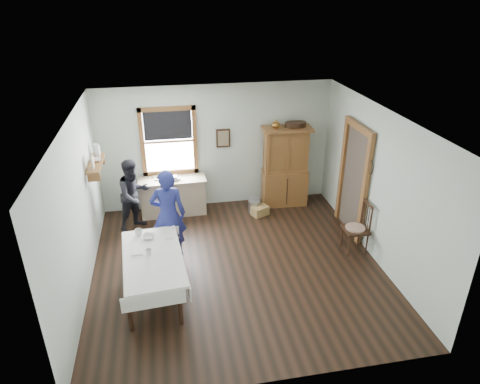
{
  "coord_description": "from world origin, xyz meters",
  "views": [
    {
      "loc": [
        -1.09,
        -6.16,
        4.52
      ],
      "look_at": [
        0.11,
        0.3,
        1.31
      ],
      "focal_mm": 32.0,
      "sensor_mm": 36.0,
      "label": 1
    }
  ],
  "objects_px": {
    "work_counter": "(173,196)",
    "wicker_basket": "(260,211)",
    "dining_table": "(155,275)",
    "spindle_chair": "(356,227)",
    "woman_blue": "(168,218)",
    "pail": "(254,206)",
    "china_hutch": "(285,167)",
    "figure_dark": "(134,197)"
  },
  "relations": [
    {
      "from": "dining_table",
      "to": "spindle_chair",
      "type": "distance_m",
      "value": 3.7
    },
    {
      "from": "woman_blue",
      "to": "dining_table",
      "type": "bearing_deg",
      "value": 78.82
    },
    {
      "from": "dining_table",
      "to": "woman_blue",
      "type": "relative_size",
      "value": 1.12
    },
    {
      "from": "dining_table",
      "to": "wicker_basket",
      "type": "xyz_separation_m",
      "value": [
        2.24,
        2.24,
        -0.25
      ]
    },
    {
      "from": "wicker_basket",
      "to": "spindle_chair",
      "type": "bearing_deg",
      "value": -49.5
    },
    {
      "from": "pail",
      "to": "wicker_basket",
      "type": "relative_size",
      "value": 0.82
    },
    {
      "from": "dining_table",
      "to": "spindle_chair",
      "type": "height_order",
      "value": "spindle_chair"
    },
    {
      "from": "wicker_basket",
      "to": "china_hutch",
      "type": "bearing_deg",
      "value": 33.8
    },
    {
      "from": "dining_table",
      "to": "wicker_basket",
      "type": "height_order",
      "value": "dining_table"
    },
    {
      "from": "spindle_chair",
      "to": "wicker_basket",
      "type": "xyz_separation_m",
      "value": [
        -1.42,
        1.66,
        -0.4
      ]
    },
    {
      "from": "china_hutch",
      "to": "figure_dark",
      "type": "height_order",
      "value": "china_hutch"
    },
    {
      "from": "china_hutch",
      "to": "woman_blue",
      "type": "distance_m",
      "value": 3.08
    },
    {
      "from": "dining_table",
      "to": "woman_blue",
      "type": "bearing_deg",
      "value": 74.69
    },
    {
      "from": "work_counter",
      "to": "woman_blue",
      "type": "bearing_deg",
      "value": -95.41
    },
    {
      "from": "china_hutch",
      "to": "figure_dark",
      "type": "bearing_deg",
      "value": -168.3
    },
    {
      "from": "dining_table",
      "to": "woman_blue",
      "type": "xyz_separation_m",
      "value": [
        0.29,
        1.04,
        0.43
      ]
    },
    {
      "from": "work_counter",
      "to": "dining_table",
      "type": "xyz_separation_m",
      "value": [
        -0.41,
        -2.68,
        -0.05
      ]
    },
    {
      "from": "work_counter",
      "to": "dining_table",
      "type": "bearing_deg",
      "value": -99.72
    },
    {
      "from": "china_hutch",
      "to": "figure_dark",
      "type": "distance_m",
      "value": 3.29
    },
    {
      "from": "figure_dark",
      "to": "pail",
      "type": "bearing_deg",
      "value": -32.51
    },
    {
      "from": "dining_table",
      "to": "woman_blue",
      "type": "height_order",
      "value": "woman_blue"
    },
    {
      "from": "dining_table",
      "to": "pail",
      "type": "bearing_deg",
      "value": 48.02
    },
    {
      "from": "work_counter",
      "to": "wicker_basket",
      "type": "distance_m",
      "value": 1.9
    },
    {
      "from": "work_counter",
      "to": "wicker_basket",
      "type": "xyz_separation_m",
      "value": [
        1.82,
        -0.44,
        -0.3
      ]
    },
    {
      "from": "work_counter",
      "to": "china_hutch",
      "type": "xyz_separation_m",
      "value": [
        2.48,
        0.0,
        0.49
      ]
    },
    {
      "from": "spindle_chair",
      "to": "wicker_basket",
      "type": "height_order",
      "value": "spindle_chair"
    },
    {
      "from": "dining_table",
      "to": "pail",
      "type": "xyz_separation_m",
      "value": [
        2.15,
        2.38,
        -0.21
      ]
    },
    {
      "from": "work_counter",
      "to": "pail",
      "type": "height_order",
      "value": "work_counter"
    },
    {
      "from": "china_hutch",
      "to": "woman_blue",
      "type": "bearing_deg",
      "value": -144.88
    },
    {
      "from": "work_counter",
      "to": "pail",
      "type": "bearing_deg",
      "value": -10.45
    },
    {
      "from": "china_hutch",
      "to": "wicker_basket",
      "type": "distance_m",
      "value": 1.12
    },
    {
      "from": "work_counter",
      "to": "wicker_basket",
      "type": "relative_size",
      "value": 4.11
    },
    {
      "from": "china_hutch",
      "to": "pail",
      "type": "xyz_separation_m",
      "value": [
        -0.75,
        -0.29,
        -0.76
      ]
    },
    {
      "from": "pail",
      "to": "woman_blue",
      "type": "distance_m",
      "value": 2.38
    },
    {
      "from": "spindle_chair",
      "to": "china_hutch",
      "type": "bearing_deg",
      "value": 110.76
    },
    {
      "from": "work_counter",
      "to": "spindle_chair",
      "type": "relative_size",
      "value": 1.42
    },
    {
      "from": "work_counter",
      "to": "figure_dark",
      "type": "height_order",
      "value": "figure_dark"
    },
    {
      "from": "work_counter",
      "to": "figure_dark",
      "type": "distance_m",
      "value": 0.96
    },
    {
      "from": "figure_dark",
      "to": "spindle_chair",
      "type": "bearing_deg",
      "value": -58.9
    },
    {
      "from": "china_hutch",
      "to": "woman_blue",
      "type": "xyz_separation_m",
      "value": [
        -2.61,
        -1.63,
        -0.11
      ]
    },
    {
      "from": "woman_blue",
      "to": "figure_dark",
      "type": "distance_m",
      "value": 1.31
    },
    {
      "from": "woman_blue",
      "to": "figure_dark",
      "type": "xyz_separation_m",
      "value": [
        -0.64,
        1.14,
        -0.1
      ]
    }
  ]
}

